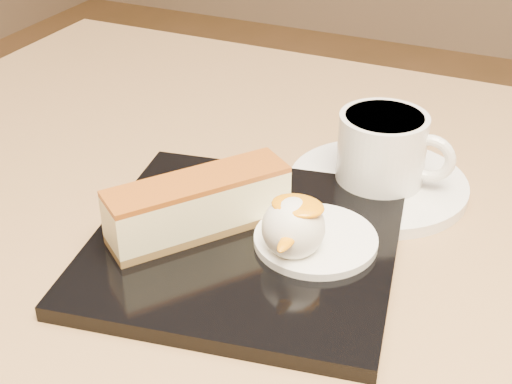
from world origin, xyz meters
The scene contains 9 objects.
table centered at (0.00, 0.00, 0.56)m, with size 0.80×0.80×0.72m.
dessert_plate centered at (0.04, 0.00, 0.73)m, with size 0.22×0.22×0.01m, color black.
cheesecake centered at (0.01, -0.01, 0.75)m, with size 0.11×0.13×0.04m.
cream_smear centered at (0.09, 0.01, 0.73)m, with size 0.09×0.09×0.01m, color white.
ice_cream_scoop centered at (0.08, -0.01, 0.75)m, with size 0.04×0.04×0.04m, color white.
mango_sauce centered at (0.08, -0.01, 0.77)m, with size 0.04×0.03×0.01m, color orange.
mint_sprig centered at (0.06, 0.04, 0.74)m, with size 0.04×0.03×0.00m.
saucer centered at (0.11, 0.12, 0.72)m, with size 0.15×0.15×0.01m, color white.
coffee_cup centered at (0.11, 0.12, 0.76)m, with size 0.10×0.07×0.06m.
Camera 1 is at (0.23, -0.39, 1.03)m, focal length 50.00 mm.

